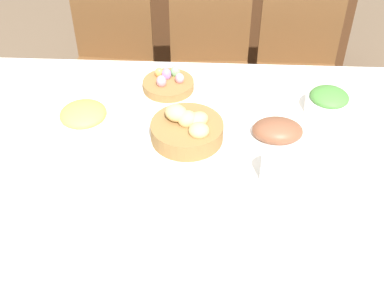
% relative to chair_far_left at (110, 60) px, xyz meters
% --- Properties ---
extents(ground_plane, '(12.00, 12.00, 0.00)m').
position_rel_chair_far_left_xyz_m(ground_plane, '(0.49, -0.87, -0.52)').
color(ground_plane, brown).
extents(dining_table, '(1.87, 1.04, 0.73)m').
position_rel_chair_far_left_xyz_m(dining_table, '(0.49, -0.87, -0.15)').
color(dining_table, silver).
rests_on(dining_table, ground).
extents(chair_far_left, '(0.44, 0.44, 0.97)m').
position_rel_chair_far_left_xyz_m(chair_far_left, '(0.00, 0.00, 0.00)').
color(chair_far_left, brown).
rests_on(chair_far_left, ground).
extents(chair_far_center, '(0.44, 0.44, 0.97)m').
position_rel_chair_far_left_xyz_m(chair_far_center, '(0.52, 0.00, 0.00)').
color(chair_far_center, brown).
rests_on(chair_far_center, ground).
extents(chair_far_right, '(0.42, 0.42, 0.97)m').
position_rel_chair_far_left_xyz_m(chair_far_right, '(0.99, 0.00, 0.00)').
color(chair_far_right, brown).
rests_on(chair_far_right, ground).
extents(bread_basket, '(0.26, 0.26, 0.12)m').
position_rel_chair_far_left_xyz_m(bread_basket, '(0.46, -0.87, 0.25)').
color(bread_basket, olive).
rests_on(bread_basket, dining_table).
extents(egg_basket, '(0.21, 0.21, 0.08)m').
position_rel_chair_far_left_xyz_m(egg_basket, '(0.36, -0.56, 0.23)').
color(egg_basket, olive).
rests_on(egg_basket, dining_table).
extents(ham_platter, '(0.28, 0.19, 0.08)m').
position_rel_chair_far_left_xyz_m(ham_platter, '(0.78, -0.85, 0.23)').
color(ham_platter, white).
rests_on(ham_platter, dining_table).
extents(pineapple_bowl, '(0.20, 0.20, 0.09)m').
position_rel_chair_far_left_xyz_m(pineapple_bowl, '(0.08, -0.82, 0.25)').
color(pineapple_bowl, silver).
rests_on(pineapple_bowl, dining_table).
extents(green_salad_bowl, '(0.17, 0.17, 0.09)m').
position_rel_chair_far_left_xyz_m(green_salad_bowl, '(0.98, -0.68, 0.25)').
color(green_salad_bowl, white).
rests_on(green_salad_bowl, dining_table).
extents(dinner_plate, '(0.23, 0.23, 0.01)m').
position_rel_chair_far_left_xyz_m(dinner_plate, '(0.49, -1.24, 0.21)').
color(dinner_plate, white).
rests_on(dinner_plate, dining_table).
extents(fork, '(0.02, 0.19, 0.00)m').
position_rel_chair_far_left_xyz_m(fork, '(0.35, -1.24, 0.21)').
color(fork, '#B7B7BC').
rests_on(fork, dining_table).
extents(knife, '(0.02, 0.19, 0.00)m').
position_rel_chair_far_left_xyz_m(knife, '(0.63, -1.24, 0.21)').
color(knife, '#B7B7BC').
rests_on(knife, dining_table).
extents(spoon, '(0.02, 0.19, 0.00)m').
position_rel_chair_far_left_xyz_m(spoon, '(0.66, -1.24, 0.21)').
color(spoon, '#B7B7BC').
rests_on(spoon, dining_table).
extents(drinking_cup, '(0.08, 0.08, 0.09)m').
position_rel_chair_far_left_xyz_m(drinking_cup, '(0.74, -1.07, 0.25)').
color(drinking_cup, silver).
rests_on(drinking_cup, dining_table).
extents(butter_dish, '(0.11, 0.07, 0.03)m').
position_rel_chair_far_left_xyz_m(butter_dish, '(0.23, -1.03, 0.22)').
color(butter_dish, white).
rests_on(butter_dish, dining_table).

